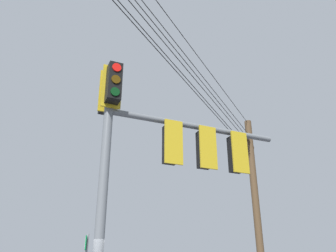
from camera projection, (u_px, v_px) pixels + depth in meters
name	position (u px, v px, depth m)	size (l,w,h in m)	color
signal_mast_assembly	(155.00, 149.00, 7.85)	(4.15, 2.63, 6.25)	slate
utility_pole_wooden	(256.00, 210.00, 17.47)	(0.66, 1.81, 9.75)	#4C3823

